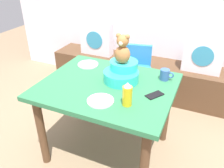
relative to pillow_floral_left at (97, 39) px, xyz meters
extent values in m
plane|color=#8C7256|center=(0.71, -1.19, -0.68)|extent=(8.00, 8.00, 0.00)
cube|color=brown|center=(0.71, 0.02, -0.45)|extent=(2.60, 0.44, 0.46)
cube|color=silver|center=(0.00, 0.00, 0.00)|extent=(0.44, 0.14, 0.44)
cylinder|color=teal|center=(0.00, -0.07, 0.00)|extent=(0.24, 0.01, 0.24)
cube|color=silver|center=(1.39, 0.00, 0.00)|extent=(0.44, 0.14, 0.44)
cylinder|color=teal|center=(1.39, -0.07, 0.00)|extent=(0.24, 0.01, 0.24)
cube|color=#2D7247|center=(0.71, -1.19, 0.04)|extent=(1.11, 0.91, 0.04)
cylinder|color=brown|center=(0.25, -1.55, -0.33)|extent=(0.07, 0.07, 0.70)
cylinder|color=brown|center=(1.17, -1.55, -0.33)|extent=(0.07, 0.07, 0.70)
cylinder|color=brown|center=(0.25, -0.82, -0.33)|extent=(0.07, 0.07, 0.70)
cylinder|color=brown|center=(1.17, -0.82, -0.33)|extent=(0.07, 0.07, 0.70)
cylinder|color=#2672B2|center=(0.73, -0.43, -0.17)|extent=(0.34, 0.34, 0.10)
cube|color=#2672B2|center=(0.70, -0.29, -0.01)|extent=(0.30, 0.11, 0.24)
cube|color=white|center=(0.76, -0.61, -0.10)|extent=(0.33, 0.26, 0.02)
cylinder|color=silver|center=(0.59, -0.57, -0.45)|extent=(0.03, 0.03, 0.46)
cylinder|color=silver|center=(0.87, -0.57, -0.45)|extent=(0.03, 0.03, 0.46)
cylinder|color=silver|center=(0.59, -0.29, -0.45)|extent=(0.03, 0.03, 0.46)
cylinder|color=silver|center=(0.87, -0.29, -0.45)|extent=(0.03, 0.03, 0.46)
cylinder|color=#2BC7BC|center=(0.79, -1.08, 0.10)|extent=(0.30, 0.30, 0.09)
cylinder|color=#2BC7BC|center=(0.79, -1.02, 0.18)|extent=(0.24, 0.24, 0.07)
ellipsoid|color=#AE6E3D|center=(0.79, -1.06, 0.29)|extent=(0.13, 0.11, 0.15)
sphere|color=#AE6E3D|center=(0.79, -1.06, 0.41)|extent=(0.10, 0.10, 0.10)
sphere|color=beige|center=(0.79, -1.11, 0.40)|extent=(0.04, 0.04, 0.04)
sphere|color=#AE6E3D|center=(0.76, -1.06, 0.45)|extent=(0.04, 0.04, 0.04)
sphere|color=#AE6E3D|center=(0.83, -1.06, 0.45)|extent=(0.04, 0.04, 0.04)
cylinder|color=gold|center=(0.97, -1.40, 0.13)|extent=(0.07, 0.07, 0.15)
cone|color=white|center=(0.97, -1.40, 0.23)|extent=(0.06, 0.06, 0.03)
cylinder|color=#335999|center=(1.13, -0.91, 0.11)|extent=(0.08, 0.08, 0.09)
torus|color=#335999|center=(1.18, -0.91, 0.11)|extent=(0.06, 0.01, 0.06)
cylinder|color=white|center=(0.38, -0.91, 0.07)|extent=(0.20, 0.20, 0.01)
cylinder|color=white|center=(0.77, -1.44, 0.07)|extent=(0.20, 0.20, 0.01)
cube|color=black|center=(1.12, -1.20, 0.06)|extent=(0.14, 0.16, 0.01)
camera|label=1|loc=(1.43, -2.71, 1.02)|focal=37.12mm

